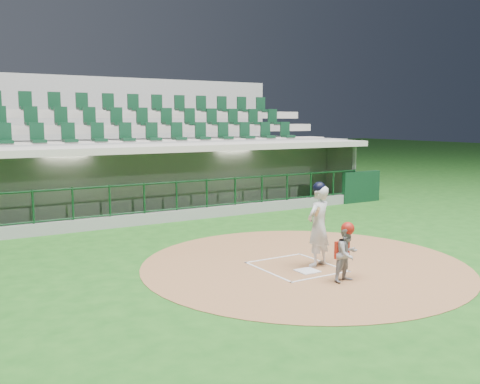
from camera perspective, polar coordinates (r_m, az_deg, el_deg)
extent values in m
plane|color=#1A4E16|center=(12.02, 5.12, -7.69)|extent=(120.00, 120.00, 0.00)
cylinder|color=brown|center=(12.04, 6.85, -7.66)|extent=(7.20, 7.20, 0.01)
cube|color=silver|center=(11.48, 7.20, -8.35)|extent=(0.43, 0.43, 0.02)
cube|color=silver|center=(11.36, 2.93, -8.49)|extent=(0.05, 1.80, 0.01)
cube|color=silver|center=(12.23, 8.82, -7.40)|extent=(0.05, 1.80, 0.01)
cube|color=white|center=(12.45, 3.62, -7.06)|extent=(1.55, 0.05, 0.01)
cube|color=silver|center=(11.14, 8.65, -8.90)|extent=(1.55, 0.05, 0.01)
cube|color=slate|center=(18.57, -8.68, -3.99)|extent=(15.00, 3.00, 0.10)
cube|color=gray|center=(19.82, -10.52, 0.81)|extent=(15.00, 0.20, 2.70)
cube|color=#B8B1A3|center=(19.68, -10.42, 1.49)|extent=(13.50, 0.04, 0.90)
cube|color=slate|center=(22.25, 9.40, 1.58)|extent=(0.20, 3.00, 2.70)
cube|color=#A7A397|center=(17.98, -8.56, 4.80)|extent=(15.40, 3.50, 0.20)
cube|color=gray|center=(17.03, -6.74, -2.61)|extent=(15.00, 0.15, 0.40)
cube|color=black|center=(16.83, -6.83, 2.67)|extent=(15.00, 0.01, 0.95)
cube|color=brown|center=(19.47, -9.87, -2.65)|extent=(12.75, 0.40, 0.45)
cube|color=white|center=(17.31, -18.11, 3.96)|extent=(1.30, 0.35, 0.04)
cube|color=white|center=(19.54, -0.66, 4.72)|extent=(1.30, 0.35, 0.04)
cube|color=black|center=(21.30, 12.79, 0.54)|extent=(1.80, 0.18, 1.20)
imported|color=#B51316|center=(18.15, -22.57, -2.10)|extent=(1.09, 0.75, 1.56)
imported|color=#AB1217|center=(18.68, -12.50, -1.13)|extent=(1.11, 0.82, 1.75)
imported|color=#A81F12|center=(19.37, -8.43, -0.85)|extent=(0.93, 0.74, 1.66)
imported|color=#A61112|center=(20.84, -0.44, -0.34)|extent=(1.47, 0.64, 1.53)
cube|color=gray|center=(21.33, -12.10, 2.06)|extent=(17.00, 6.50, 2.50)
cube|color=#ADA59C|center=(19.84, -10.78, 5.01)|extent=(16.60, 0.95, 0.30)
cube|color=gray|center=(20.72, -11.73, 6.62)|extent=(16.60, 0.95, 0.30)
cube|color=gray|center=(21.61, -12.62, 8.09)|extent=(16.60, 0.95, 0.30)
cube|color=gray|center=(24.44, -14.76, 5.90)|extent=(17.00, 0.25, 5.05)
imported|color=silver|center=(11.75, 8.36, -3.60)|extent=(0.74, 0.59, 1.77)
sphere|color=black|center=(11.62, 8.44, 0.41)|extent=(0.28, 0.28, 0.28)
cylinder|color=#AC804E|center=(11.34, 8.22, -2.20)|extent=(0.58, 0.79, 0.39)
imported|color=#95959A|center=(10.79, 11.35, -6.48)|extent=(0.60, 0.50, 1.11)
sphere|color=maroon|center=(10.68, 11.42, -3.84)|extent=(0.26, 0.26, 0.26)
cube|color=#AD1F12|center=(10.88, 10.82, -6.07)|extent=(0.32, 0.10, 0.35)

